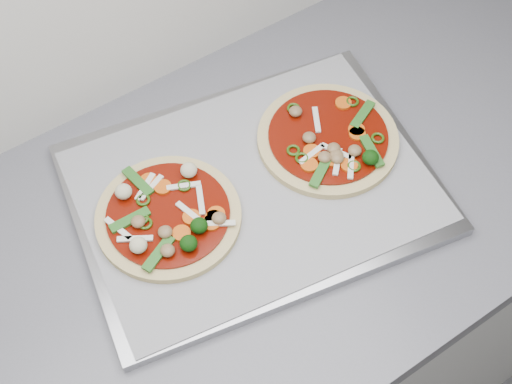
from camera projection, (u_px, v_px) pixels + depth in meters
base_cabinet at (406, 243)px, 1.53m from camera, size 3.60×0.60×0.86m
countertop at (454, 104)px, 1.15m from camera, size 3.60×0.60×0.04m
baking_tray at (253, 189)px, 1.02m from camera, size 0.57×0.46×0.02m
parchment at (253, 185)px, 1.02m from camera, size 0.53×0.42×0.00m
pizza_left at (168, 216)px, 0.98m from camera, size 0.21×0.21×0.03m
pizza_right at (329, 139)px, 1.05m from camera, size 0.25×0.25×0.04m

